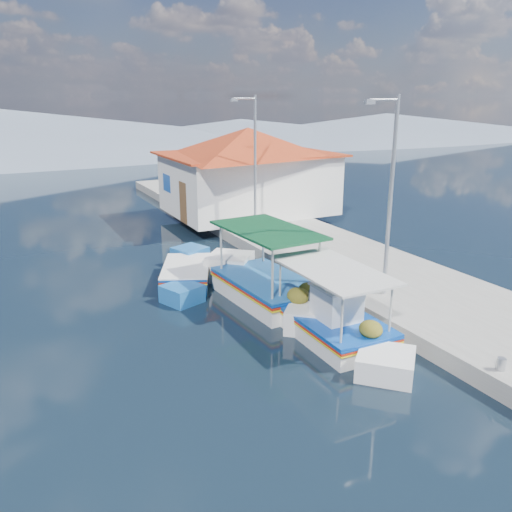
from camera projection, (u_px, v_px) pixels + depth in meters
name	position (u px, v px, depth m)	size (l,w,h in m)	color
ground	(288.00, 369.00, 12.98)	(160.00, 160.00, 0.00)	black
quay	(342.00, 261.00, 20.57)	(5.00, 44.00, 0.50)	#A2A097
bollards	(307.00, 264.00, 18.91)	(0.20, 17.20, 0.30)	#A5A8AD
main_caique	(329.00, 321.00, 14.68)	(2.02, 6.72, 2.21)	white
caique_green_canopy	(266.00, 288.00, 17.26)	(2.45, 7.21, 2.70)	white
caique_blue_hull	(185.00, 275.00, 18.97)	(3.00, 4.98, 0.97)	#1C60AA
harbor_building	(248.00, 169.00, 27.65)	(10.49, 10.49, 4.40)	white
lamp_post_near	(389.00, 188.00, 15.51)	(1.21, 0.14, 6.00)	#A5A8AD
lamp_post_far	(253.00, 157.00, 23.19)	(1.21, 0.14, 6.00)	#A5A8AD
mountain_ridge	(101.00, 134.00, 63.03)	(171.40, 96.00, 5.50)	slate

